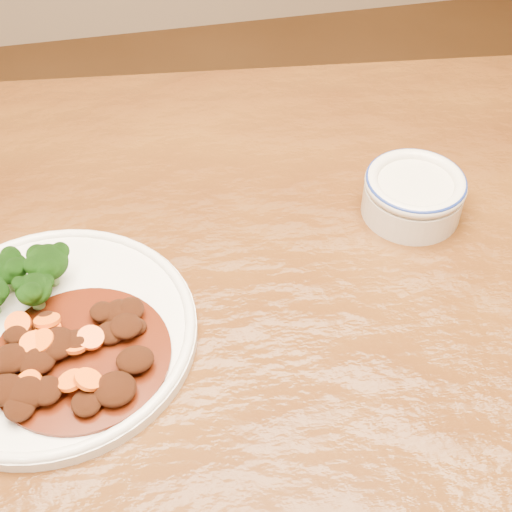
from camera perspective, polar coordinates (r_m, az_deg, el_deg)
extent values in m
cube|color=#56300F|center=(0.83, 1.15, -2.79)|extent=(1.59, 1.06, 0.04)
cylinder|color=silver|center=(0.78, -15.99, -6.10)|extent=(0.31, 0.31, 0.01)
torus|color=silver|center=(0.78, -16.09, -5.79)|extent=(0.30, 0.30, 0.01)
cylinder|color=#6EA254|center=(0.80, -17.03, -3.59)|extent=(0.01, 0.01, 0.02)
ellipsoid|color=black|center=(0.78, -17.36, -2.56)|extent=(0.04, 0.04, 0.03)
cylinder|color=#6EA254|center=(0.83, -18.77, -1.94)|extent=(0.01, 0.01, 0.02)
ellipsoid|color=black|center=(0.81, -19.12, -0.91)|extent=(0.04, 0.04, 0.03)
cylinder|color=#6EA254|center=(0.82, -16.00, -1.63)|extent=(0.01, 0.01, 0.02)
ellipsoid|color=black|center=(0.80, -16.34, -0.49)|extent=(0.04, 0.04, 0.04)
cylinder|color=#491407|center=(0.75, -13.77, -7.81)|extent=(0.18, 0.18, 0.00)
ellipsoid|color=black|center=(0.77, -16.43, -5.12)|extent=(0.03, 0.03, 0.01)
ellipsoid|color=black|center=(0.75, -15.75, -6.76)|extent=(0.04, 0.04, 0.02)
ellipsoid|color=black|center=(0.72, -9.66, -8.18)|extent=(0.04, 0.03, 0.02)
ellipsoid|color=black|center=(0.75, -19.01, -7.76)|extent=(0.04, 0.03, 0.02)
ellipsoid|color=black|center=(0.73, -19.47, -10.07)|extent=(0.04, 0.04, 0.02)
ellipsoid|color=black|center=(0.74, -14.29, -6.73)|extent=(0.03, 0.03, 0.02)
ellipsoid|color=black|center=(0.77, -18.51, -5.89)|extent=(0.03, 0.03, 0.01)
ellipsoid|color=black|center=(0.76, -12.23, -4.36)|extent=(0.03, 0.03, 0.01)
ellipsoid|color=black|center=(0.72, -17.64, -10.34)|extent=(0.04, 0.04, 0.02)
ellipsoid|color=black|center=(0.74, -10.37, -5.54)|extent=(0.03, 0.03, 0.02)
ellipsoid|color=black|center=(0.74, -17.17, -7.97)|extent=(0.04, 0.04, 0.02)
ellipsoid|color=black|center=(0.72, -18.38, -11.39)|extent=(0.03, 0.03, 0.01)
ellipsoid|color=black|center=(0.70, -11.23, -10.39)|extent=(0.04, 0.04, 0.02)
ellipsoid|color=black|center=(0.77, -10.95, -4.03)|extent=(0.02, 0.02, 0.01)
ellipsoid|color=black|center=(0.75, -11.55, -6.05)|extent=(0.03, 0.03, 0.02)
ellipsoid|color=black|center=(0.75, -9.63, -5.60)|extent=(0.02, 0.02, 0.01)
ellipsoid|color=black|center=(0.77, -11.65, -4.53)|extent=(0.03, 0.03, 0.02)
ellipsoid|color=black|center=(0.70, -13.41, -11.35)|extent=(0.03, 0.03, 0.01)
ellipsoid|color=black|center=(0.76, -10.80, -4.46)|extent=(0.03, 0.03, 0.02)
ellipsoid|color=black|center=(0.76, -16.31, -6.71)|extent=(0.03, 0.03, 0.02)
ellipsoid|color=black|center=(0.76, -10.01, -4.22)|extent=(0.03, 0.03, 0.01)
ellipsoid|color=black|center=(0.73, -18.88, -10.20)|extent=(0.04, 0.04, 0.02)
ellipsoid|color=black|center=(0.72, -16.40, -10.29)|extent=(0.03, 0.03, 0.02)
cylinder|color=#FA580D|center=(0.70, -13.27, -9.59)|extent=(0.04, 0.04, 0.02)
cylinder|color=#FA580D|center=(0.71, -14.56, -9.61)|extent=(0.03, 0.03, 0.02)
cylinder|color=#FA580D|center=(0.75, -17.37, -6.63)|extent=(0.04, 0.04, 0.01)
cylinder|color=#FA580D|center=(0.74, -14.31, -6.82)|extent=(0.04, 0.04, 0.01)
cylinder|color=#FA580D|center=(0.77, -18.50, -5.18)|extent=(0.04, 0.04, 0.02)
cylinder|color=#FA580D|center=(0.72, -17.74, -9.66)|extent=(0.03, 0.04, 0.02)
cylinder|color=#FA580D|center=(0.74, -16.79, -6.53)|extent=(0.04, 0.04, 0.02)
cylinder|color=#FA580D|center=(0.76, -16.27, -5.70)|extent=(0.03, 0.03, 0.01)
cylinder|color=#FA580D|center=(0.74, -13.09, -6.37)|extent=(0.03, 0.03, 0.01)
cylinder|color=#FA580D|center=(0.76, -16.37, -4.97)|extent=(0.04, 0.04, 0.02)
cylinder|color=beige|center=(0.90, 12.38, 4.38)|extent=(0.12, 0.12, 0.04)
cylinder|color=silver|center=(0.89, 12.62, 5.54)|extent=(0.09, 0.09, 0.01)
torus|color=beige|center=(0.88, 12.66, 5.74)|extent=(0.12, 0.12, 0.02)
torus|color=navy|center=(0.88, 12.70, 5.94)|extent=(0.12, 0.12, 0.01)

